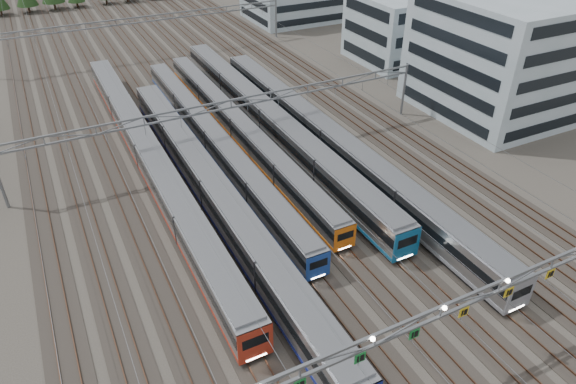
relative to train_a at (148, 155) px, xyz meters
name	(u,v)px	position (x,y,z in m)	size (l,w,h in m)	color
ground	(425,377)	(11.25, -40.78, -2.23)	(400.00, 400.00, 0.00)	#47423A
track_bed	(133,29)	(11.25, 59.22, -0.74)	(54.00, 260.00, 5.42)	#2D2823
train_a	(148,155)	(0.00, 0.00, 0.00)	(3.04, 67.48, 3.96)	black
train_b	(214,192)	(4.50, -11.74, 0.04)	(3.10, 60.19, 4.04)	black
train_c	(214,140)	(9.00, 0.65, -0.30)	(2.59, 56.90, 3.37)	black
train_d	(239,127)	(13.50, 2.79, -0.32)	(2.55, 56.22, 3.32)	black
train_e	(269,120)	(18.00, 2.27, 0.07)	(3.14, 63.25, 4.10)	black
train_f	(330,141)	(22.50, -7.13, 0.04)	(3.10, 64.25, 4.04)	black
gantry_near	(441,315)	(11.20, -40.89, 4.86)	(56.36, 0.61, 8.08)	slate
gantry_mid	(232,110)	(11.25, -0.78, 4.16)	(56.36, 0.36, 8.00)	slate
gantry_far	(146,24)	(11.25, 44.22, 4.16)	(56.36, 0.36, 8.00)	slate
depot_bldg_south	(497,56)	(51.95, -5.62, 6.53)	(18.00, 22.00, 17.53)	#98AFB5
depot_bldg_mid	(396,29)	(53.08, 20.24, 3.92)	(14.00, 16.00, 12.30)	#98AFB5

